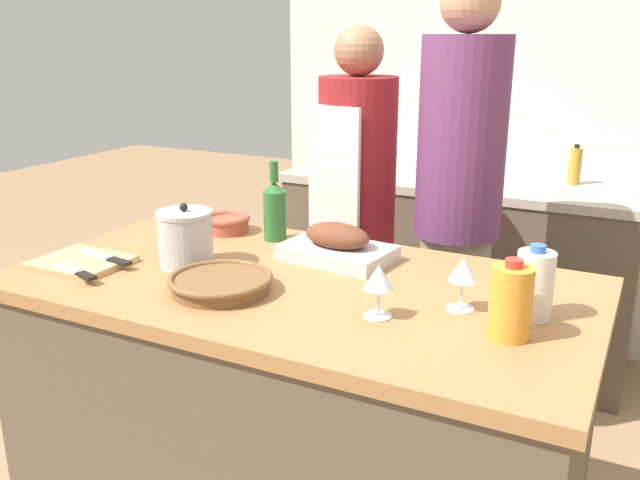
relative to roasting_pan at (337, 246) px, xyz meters
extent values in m
cube|color=brown|center=(-0.02, -0.20, -0.53)|extent=(1.55, 0.83, 0.89)
cube|color=#A37042|center=(-0.02, -0.20, -0.06)|extent=(1.60, 0.85, 0.04)
cube|color=brown|center=(-0.02, 1.41, -0.54)|extent=(1.65, 0.58, 0.87)
cube|color=#ADA393|center=(-0.02, 1.41, -0.08)|extent=(1.70, 0.60, 0.04)
cube|color=silver|center=(-0.02, 1.76, 0.31)|extent=(2.20, 0.10, 2.55)
cube|color=#BCBCC1|center=(0.00, 0.00, -0.02)|extent=(0.34, 0.24, 0.04)
ellipsoid|color=brown|center=(0.00, 0.00, 0.03)|extent=(0.22, 0.15, 0.07)
cylinder|color=brown|center=(-0.16, -0.37, -0.02)|extent=(0.26, 0.26, 0.04)
torus|color=brown|center=(-0.16, -0.37, -0.01)|extent=(0.28, 0.28, 0.02)
cube|color=tan|center=(-0.65, -0.39, -0.03)|extent=(0.25, 0.22, 0.02)
cylinder|color=#B7B7BC|center=(-0.37, -0.24, 0.03)|extent=(0.16, 0.16, 0.15)
cylinder|color=#B7B7BC|center=(-0.37, -0.24, 0.11)|extent=(0.16, 0.16, 0.01)
sphere|color=black|center=(-0.37, -0.24, 0.13)|extent=(0.02, 0.02, 0.02)
cylinder|color=#A84C38|center=(-0.46, 0.10, -0.02)|extent=(0.15, 0.15, 0.05)
torus|color=#A84C38|center=(-0.46, 0.10, 0.00)|extent=(0.16, 0.16, 0.02)
cylinder|color=orange|center=(0.57, -0.31, 0.04)|extent=(0.09, 0.09, 0.17)
cylinder|color=red|center=(0.57, -0.31, 0.13)|extent=(0.04, 0.04, 0.02)
cylinder|color=white|center=(0.60, -0.17, 0.04)|extent=(0.09, 0.09, 0.16)
cylinder|color=#3360B2|center=(0.60, -0.17, 0.13)|extent=(0.04, 0.04, 0.02)
cylinder|color=#28662D|center=(-0.27, 0.10, 0.04)|extent=(0.07, 0.07, 0.16)
cone|color=#28662D|center=(-0.27, 0.10, 0.13)|extent=(0.07, 0.07, 0.03)
cylinder|color=#28662D|center=(-0.27, 0.10, 0.18)|extent=(0.03, 0.03, 0.07)
cylinder|color=silver|center=(0.44, -0.20, -0.04)|extent=(0.07, 0.07, 0.00)
cylinder|color=silver|center=(0.44, -0.20, 0.00)|extent=(0.01, 0.01, 0.07)
cone|color=silver|center=(0.44, -0.20, 0.06)|extent=(0.07, 0.07, 0.06)
cylinder|color=silver|center=(0.27, -0.34, -0.04)|extent=(0.07, 0.07, 0.00)
cylinder|color=silver|center=(0.27, -0.34, -0.01)|extent=(0.01, 0.01, 0.07)
cone|color=silver|center=(0.27, -0.34, 0.06)|extent=(0.07, 0.07, 0.06)
cube|color=#B7B7BC|center=(-0.63, -0.34, -0.02)|extent=(0.14, 0.05, 0.01)
cube|color=black|center=(-0.53, -0.36, -0.02)|extent=(0.09, 0.04, 0.01)
cube|color=#B7B7BC|center=(-0.61, -0.46, -0.02)|extent=(0.12, 0.06, 0.01)
cube|color=black|center=(-0.52, -0.49, -0.02)|extent=(0.07, 0.04, 0.01)
cylinder|color=#B28E2D|center=(0.48, 1.53, 0.02)|extent=(0.06, 0.06, 0.17)
cylinder|color=black|center=(0.48, 1.53, 0.11)|extent=(0.02, 0.02, 0.02)
cylinder|color=#332D28|center=(-0.13, 1.27, 0.02)|extent=(0.05, 0.05, 0.17)
cylinder|color=black|center=(-0.13, 1.27, 0.11)|extent=(0.02, 0.02, 0.02)
cube|color=beige|center=(-0.22, 0.64, -0.58)|extent=(0.27, 0.22, 0.77)
cylinder|color=maroon|center=(-0.22, 0.64, 0.13)|extent=(0.30, 0.30, 0.65)
sphere|color=#996B4C|center=(-0.22, 0.64, 0.55)|extent=(0.19, 0.19, 0.19)
cube|color=silver|center=(-0.26, 0.50, -0.06)|extent=(0.23, 0.07, 0.82)
cube|color=beige|center=(0.18, 0.65, -0.54)|extent=(0.29, 0.24, 0.86)
cylinder|color=#663360|center=(0.18, 0.65, 0.25)|extent=(0.32, 0.32, 0.71)
sphere|color=tan|center=(0.18, 0.65, 0.71)|extent=(0.21, 0.21, 0.21)
camera|label=1|loc=(0.83, -1.74, 0.61)|focal=38.00mm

